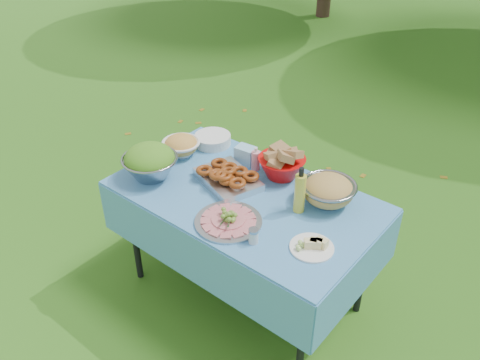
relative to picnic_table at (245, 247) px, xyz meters
The scene contains 14 objects.
ground 0.38m from the picnic_table, ahead, with size 80.00×80.00×0.00m, color #1A3E0B.
picnic_table is the anchor object (origin of this frame).
salad_bowl 0.75m from the picnic_table, 159.00° to the right, with size 0.32×0.32×0.21m, color gray, non-canonical shape.
pasta_bowl_white 0.74m from the picnic_table, behind, with size 0.23×0.23×0.13m, color white, non-canonical shape.
plate_stack 0.72m from the picnic_table, 149.16° to the left, with size 0.23×0.23×0.07m, color white.
wipes_box 0.55m from the picnic_table, 128.16° to the left, with size 0.12×0.08×0.11m, color #8FC9EF.
sanitizer_bottle 0.53m from the picnic_table, 115.55° to the left, with size 0.05×0.05×0.14m, color pink.
bread_bowl 0.55m from the picnic_table, 81.23° to the left, with size 0.28×0.28×0.18m, color red, non-canonical shape.
pasta_bowl_steel 0.64m from the picnic_table, 30.68° to the left, with size 0.30×0.30×0.16m, color gray, non-canonical shape.
fried_tray 0.45m from the picnic_table, 168.05° to the left, with size 0.37×0.26×0.09m, color silver.
charcuterie_platter 0.49m from the picnic_table, 70.47° to the right, with size 0.35×0.35×0.08m, color #AAADB0.
oil_bottle 0.60m from the picnic_table, 12.49° to the left, with size 0.06×0.06×0.27m, color gold.
cheese_plate 0.68m from the picnic_table, 15.14° to the right, with size 0.21×0.21×0.06m, color white.
shaker 0.58m from the picnic_table, 45.40° to the right, with size 0.05×0.05×0.08m, color silver.
Camera 1 is at (1.42, -1.78, 2.39)m, focal length 38.00 mm.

